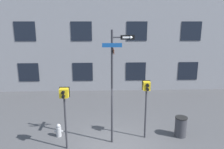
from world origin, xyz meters
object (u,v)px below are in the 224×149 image
street_sign_pole (114,79)px  trash_bin (181,127)px  pedestrian_signal_right (146,94)px  pedestrian_signal_left (64,101)px  fire_hydrant (59,130)px

street_sign_pole → trash_bin: bearing=7.4°
street_sign_pole → pedestrian_signal_right: size_ratio=1.82×
pedestrian_signal_left → trash_bin: bearing=9.1°
street_sign_pole → trash_bin: 3.96m
street_sign_pole → pedestrian_signal_right: street_sign_pole is taller
pedestrian_signal_right → fire_hydrant: (-3.97, 0.26, -1.80)m
pedestrian_signal_left → fire_hydrant: size_ratio=4.28×
street_sign_pole → pedestrian_signal_left: (-1.98, -0.41, -0.77)m
fire_hydrant → trash_bin: 5.64m
fire_hydrant → pedestrian_signal_right: bearing=-3.7°
pedestrian_signal_left → pedestrian_signal_right: 3.52m
pedestrian_signal_left → fire_hydrant: (-0.53, 1.01, -1.80)m
pedestrian_signal_left → trash_bin: size_ratio=2.82×
pedestrian_signal_right → fire_hydrant: bearing=176.3°
street_sign_pole → pedestrian_signal_left: street_sign_pole is taller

